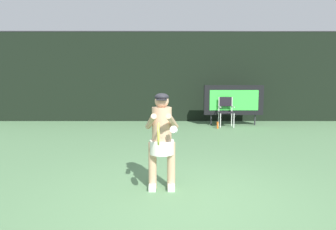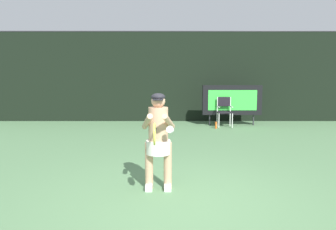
{
  "view_description": "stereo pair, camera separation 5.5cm",
  "coord_description": "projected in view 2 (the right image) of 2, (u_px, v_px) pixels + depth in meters",
  "views": [
    {
      "loc": [
        -0.22,
        -4.3,
        1.77
      ],
      "look_at": [
        -0.19,
        1.77,
        1.05
      ],
      "focal_mm": 33.34,
      "sensor_mm": 36.0,
      "label": 1
    },
    {
      "loc": [
        -0.16,
        -4.3,
        1.77
      ],
      "look_at": [
        -0.19,
        1.77,
        1.05
      ],
      "focal_mm": 33.34,
      "sensor_mm": 36.0,
      "label": 2
    }
  ],
  "objects": [
    {
      "name": "scoreboard",
      "position": [
        233.0,
        100.0,
        11.62
      ],
      "size": [
        2.2,
        0.21,
        1.5
      ],
      "color": "black",
      "rests_on": "ground"
    },
    {
      "name": "backdrop_screen",
      "position": [
        173.0,
        77.0,
        12.7
      ],
      "size": [
        18.0,
        0.12,
        3.66
      ],
      "color": "black",
      "rests_on": "ground"
    },
    {
      "name": "ground",
      "position": [
        181.0,
        208.0,
        4.29
      ],
      "size": [
        18.0,
        22.0,
        0.03
      ],
      "color": "#557D52"
    },
    {
      "name": "water_bottle",
      "position": [
        217.0,
        125.0,
        10.96
      ],
      "size": [
        0.07,
        0.07,
        0.27
      ],
      "color": "orange",
      "rests_on": "ground"
    },
    {
      "name": "umpire_chair",
      "position": [
        226.0,
        110.0,
        11.31
      ],
      "size": [
        0.52,
        0.44,
        1.08
      ],
      "color": "white",
      "rests_on": "ground"
    },
    {
      "name": "tennis_racket",
      "position": [
        156.0,
        134.0,
        4.32
      ],
      "size": [
        0.03,
        0.6,
        0.31
      ],
      "rotation": [
        0.0,
        0.0,
        -0.26
      ],
      "color": "black"
    },
    {
      "name": "tennis_player",
      "position": [
        160.0,
        137.0,
        4.93
      ],
      "size": [
        0.54,
        0.62,
        1.54
      ],
      "color": "white",
      "rests_on": "ground"
    }
  ]
}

